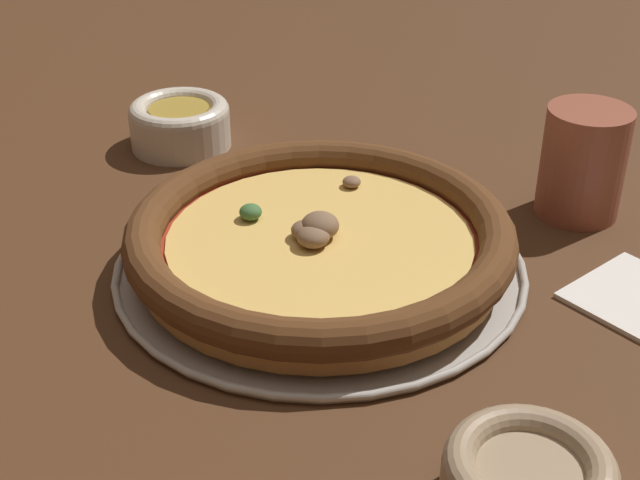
% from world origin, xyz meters
% --- Properties ---
extents(ground_plane, '(3.00, 3.00, 0.00)m').
position_xyz_m(ground_plane, '(0.00, 0.00, 0.00)').
color(ground_plane, '#4C2D19').
extents(pizza_tray, '(0.35, 0.35, 0.01)m').
position_xyz_m(pizza_tray, '(0.00, 0.00, 0.00)').
color(pizza_tray, '#B7B2A8').
rests_on(pizza_tray, ground_plane).
extents(pizza, '(0.32, 0.32, 0.05)m').
position_xyz_m(pizza, '(-0.00, 0.00, 0.03)').
color(pizza, '#BC7F42').
rests_on(pizza, pizza_tray).
extents(bowl_near, '(0.11, 0.11, 0.05)m').
position_xyz_m(bowl_near, '(-0.23, 0.17, 0.03)').
color(bowl_near, beige).
rests_on(bowl_near, ground_plane).
extents(drinking_cup, '(0.08, 0.08, 0.10)m').
position_xyz_m(drinking_cup, '(0.18, 0.18, 0.05)').
color(drinking_cup, brown).
rests_on(drinking_cup, ground_plane).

